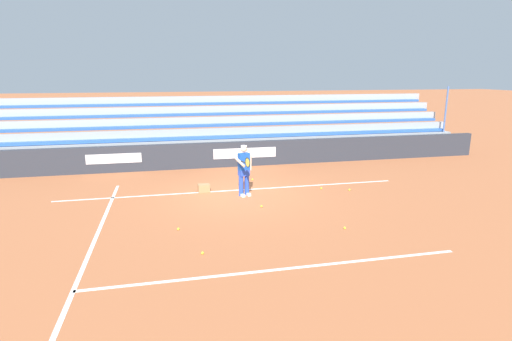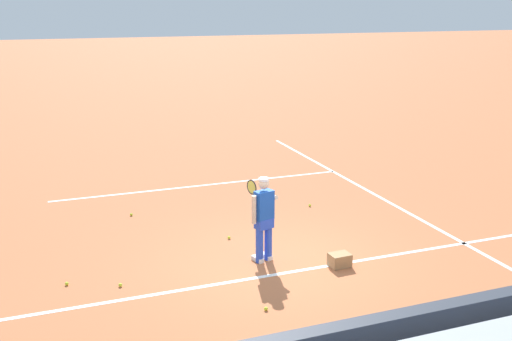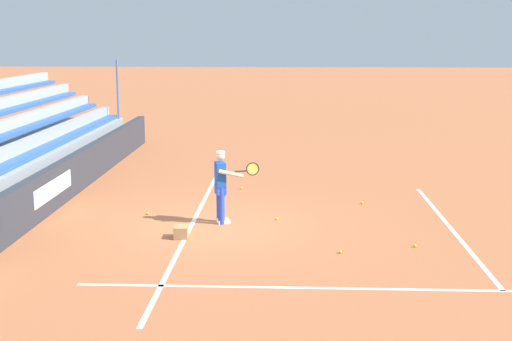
# 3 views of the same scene
# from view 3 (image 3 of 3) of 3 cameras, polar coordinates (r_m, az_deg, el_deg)

# --- Properties ---
(ground_plane) EXTENTS (160.00, 160.00, 0.00)m
(ground_plane) POSITION_cam_3_polar(r_m,az_deg,el_deg) (16.73, -3.46, -4.38)
(ground_plane) COLOR #B7663D
(court_baseline_white) EXTENTS (12.00, 0.10, 0.01)m
(court_baseline_white) POSITION_cam_3_polar(r_m,az_deg,el_deg) (16.79, -5.17, -4.34)
(court_baseline_white) COLOR white
(court_baseline_white) RESTS_ON ground
(court_sideline_white) EXTENTS (0.10, 12.00, 0.01)m
(court_sideline_white) POSITION_cam_3_polar(r_m,az_deg,el_deg) (12.93, 12.70, -9.27)
(court_sideline_white) COLOR white
(court_sideline_white) RESTS_ON ground
(court_service_line_white) EXTENTS (8.22, 0.10, 0.01)m
(court_service_line_white) POSITION_cam_3_polar(r_m,az_deg,el_deg) (17.07, 15.29, -4.43)
(court_service_line_white) COLOR white
(court_service_line_white) RESTS_ON ground
(back_wall_sponsor_board) EXTENTS (25.23, 0.25, 1.10)m
(back_wall_sponsor_board) POSITION_cam_3_polar(r_m,az_deg,el_deg) (17.54, -17.37, -2.29)
(back_wall_sponsor_board) COLOR #2D333D
(back_wall_sponsor_board) RESTS_ON ground
(tennis_player) EXTENTS (0.58, 1.07, 1.71)m
(tennis_player) POSITION_cam_3_polar(r_m,az_deg,el_deg) (16.71, -2.77, -1.23)
(tennis_player) COLOR blue
(tennis_player) RESTS_ON ground
(ball_box_cardboard) EXTENTS (0.41, 0.32, 0.26)m
(ball_box_cardboard) POSITION_cam_3_polar(r_m,az_deg,el_deg) (15.74, -6.01, -4.91)
(ball_box_cardboard) COLOR #A87F51
(ball_box_cardboard) RESTS_ON ground
(tennis_ball_on_baseline) EXTENTS (0.07, 0.07, 0.07)m
(tennis_ball_on_baseline) POSITION_cam_3_polar(r_m,az_deg,el_deg) (15.37, 12.60, -5.89)
(tennis_ball_on_baseline) COLOR #CCE533
(tennis_ball_on_baseline) RESTS_ON ground
(tennis_ball_midcourt) EXTENTS (0.07, 0.07, 0.07)m
(tennis_ball_midcourt) POSITION_cam_3_polar(r_m,az_deg,el_deg) (14.70, 6.77, -6.47)
(tennis_ball_midcourt) COLOR #CCE533
(tennis_ball_midcourt) RESTS_ON ground
(tennis_ball_near_player) EXTENTS (0.07, 0.07, 0.07)m
(tennis_ball_near_player) POSITION_cam_3_polar(r_m,az_deg,el_deg) (19.67, -2.48, -1.95)
(tennis_ball_near_player) COLOR #CCE533
(tennis_ball_near_player) RESTS_ON ground
(tennis_ball_far_left) EXTENTS (0.07, 0.07, 0.07)m
(tennis_ball_far_left) POSITION_cam_3_polar(r_m,az_deg,el_deg) (17.84, -8.64, -3.41)
(tennis_ball_far_left) COLOR #CCE533
(tennis_ball_far_left) RESTS_ON ground
(tennis_ball_stray_back) EXTENTS (0.07, 0.07, 0.07)m
(tennis_ball_stray_back) POSITION_cam_3_polar(r_m,az_deg,el_deg) (20.52, -1.16, -1.40)
(tennis_ball_stray_back) COLOR #CCE533
(tennis_ball_stray_back) RESTS_ON ground
(tennis_ball_far_right) EXTENTS (0.07, 0.07, 0.07)m
(tennis_ball_far_right) POSITION_cam_3_polar(r_m,az_deg,el_deg) (18.93, 8.49, -2.57)
(tennis_ball_far_right) COLOR #CCE533
(tennis_ball_far_right) RESTS_ON ground
(tennis_ball_toward_net) EXTENTS (0.07, 0.07, 0.07)m
(tennis_ball_toward_net) POSITION_cam_3_polar(r_m,az_deg,el_deg) (17.13, 1.69, -3.89)
(tennis_ball_toward_net) COLOR #CCE533
(tennis_ball_toward_net) RESTS_ON ground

